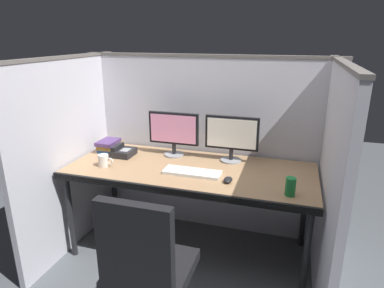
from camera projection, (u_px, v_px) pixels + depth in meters
name	position (u px, v px, depth m)	size (l,w,h in m)	color
ground_plane	(179.00, 272.00, 2.56)	(8.00, 8.00, 0.00)	#4C5156
cubicle_partition_rear	(205.00, 145.00, 2.99)	(2.21, 0.06, 1.57)	silver
cubicle_partition_left	(72.00, 153.00, 2.77)	(0.06, 1.41, 1.57)	silver
cubicle_partition_right	(329.00, 183.00, 2.22)	(0.06, 1.41, 1.57)	silver
desk	(190.00, 174.00, 2.61)	(1.90, 0.80, 0.74)	#997551
monitor_left	(174.00, 131.00, 2.81)	(0.43, 0.17, 0.37)	gray
monitor_right	(232.00, 136.00, 2.68)	(0.43, 0.17, 0.37)	gray
keyboard_main	(192.00, 172.00, 2.49)	(0.43, 0.15, 0.02)	silver
computer_mouse	(228.00, 180.00, 2.35)	(0.06, 0.10, 0.04)	black
desk_phone	(123.00, 152.00, 2.86)	(0.17, 0.19, 0.09)	black
book_stack	(109.00, 145.00, 2.97)	(0.16, 0.23, 0.10)	#1E478C
soda_can	(290.00, 187.00, 2.14)	(0.07, 0.07, 0.12)	#197233
coffee_mug	(104.00, 161.00, 2.62)	(0.13, 0.08, 0.09)	silver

